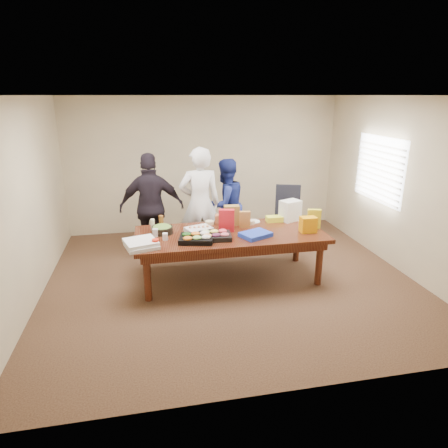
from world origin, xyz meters
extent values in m
cube|color=#47301E|center=(0.00, 0.00, -0.01)|extent=(5.50, 5.00, 0.02)
cube|color=white|center=(0.00, 0.00, 2.71)|extent=(5.50, 5.00, 0.02)
cube|color=beige|center=(0.00, 2.50, 1.35)|extent=(5.50, 0.04, 2.70)
cube|color=beige|center=(0.00, -2.50, 1.35)|extent=(5.50, 0.04, 2.70)
cube|color=beige|center=(-2.75, 0.00, 1.35)|extent=(0.04, 5.00, 2.70)
cube|color=beige|center=(2.75, 0.00, 1.35)|extent=(0.04, 5.00, 2.70)
cube|color=white|center=(2.72, 0.60, 1.50)|extent=(0.03, 1.40, 1.10)
cube|color=beige|center=(2.68, 0.60, 1.50)|extent=(0.04, 1.36, 1.00)
cube|color=#4C1C0F|center=(0.00, 0.00, 0.38)|extent=(2.80, 1.20, 0.75)
cube|color=black|center=(1.37, 1.10, 0.54)|extent=(0.70, 0.70, 1.08)
imported|color=silver|center=(-0.32, 0.94, 0.96)|extent=(0.70, 0.47, 1.92)
imported|color=navy|center=(0.18, 1.26, 0.83)|extent=(1.00, 0.92, 1.66)
imported|color=black|center=(-1.12, 1.06, 0.91)|extent=(1.09, 0.49, 1.82)
cube|color=black|center=(-0.54, -0.26, 0.79)|extent=(0.54, 0.46, 0.07)
cube|color=black|center=(-0.26, -0.20, 0.78)|extent=(0.48, 0.39, 0.07)
cube|color=silver|center=(-0.45, 0.13, 0.78)|extent=(0.45, 0.39, 0.07)
cylinder|color=black|center=(-1.00, 0.17, 0.80)|extent=(0.35, 0.35, 0.10)
cube|color=#203BBE|center=(0.32, -0.24, 0.78)|extent=(0.51, 0.46, 0.06)
cube|color=red|center=(-0.04, 0.07, 0.92)|extent=(0.25, 0.15, 0.34)
cube|color=gold|center=(1.30, -0.05, 0.90)|extent=(0.22, 0.13, 0.30)
cube|color=#C08037|center=(0.27, 0.20, 0.88)|extent=(0.17, 0.09, 0.26)
cylinder|color=beige|center=(0.03, 0.36, 0.82)|extent=(0.10, 0.10, 0.14)
cylinder|color=yellow|center=(-0.04, 0.50, 0.84)|extent=(0.07, 0.07, 0.17)
cylinder|color=brown|center=(-1.00, 0.36, 0.86)|extent=(0.07, 0.07, 0.22)
cylinder|color=#F3EFBF|center=(-1.13, 0.32, 0.84)|extent=(0.07, 0.07, 0.18)
cube|color=#F2FC33|center=(0.82, 0.39, 0.79)|extent=(0.27, 0.16, 0.09)
cube|color=#A15C37|center=(0.02, 0.48, 0.82)|extent=(0.35, 0.22, 0.13)
cube|color=olive|center=(0.10, 0.38, 0.90)|extent=(0.24, 0.15, 0.31)
cylinder|color=red|center=(-1.11, -0.40, 0.81)|extent=(0.11, 0.11, 0.12)
cylinder|color=white|center=(-0.97, -0.13, 0.80)|extent=(0.09, 0.09, 0.10)
cylinder|color=silver|center=(-1.10, 0.05, 0.81)|extent=(0.10, 0.10, 0.12)
cube|color=silver|center=(-1.30, -0.35, 0.77)|extent=(0.50, 0.50, 0.05)
cube|color=white|center=(-1.31, -0.33, 0.82)|extent=(0.51, 0.51, 0.05)
cylinder|color=white|center=(0.92, 0.45, 0.76)|extent=(0.28, 0.28, 0.01)
cylinder|color=white|center=(0.47, 0.44, 0.76)|extent=(0.26, 0.26, 0.01)
cylinder|color=beige|center=(0.40, 0.36, 0.78)|extent=(0.18, 0.18, 0.06)
cylinder|color=beige|center=(-0.24, 0.45, 0.78)|extent=(0.18, 0.18, 0.06)
cube|color=white|center=(1.08, 0.40, 0.92)|extent=(0.37, 0.33, 0.33)
cube|color=#F8A007|center=(1.15, -0.19, 0.87)|extent=(0.23, 0.16, 0.23)
camera|label=1|loc=(-1.17, -5.38, 2.70)|focal=31.40mm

